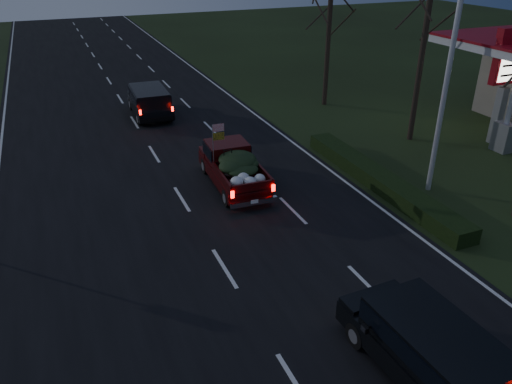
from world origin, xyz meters
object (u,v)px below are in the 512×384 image
object	(u,v)px
light_pole	(452,52)
gas_price_pylon	(509,67)
rear_suv	(432,348)
lead_suv	(149,99)
pickup_truck	(233,165)

from	to	relation	value
light_pole	gas_price_pylon	xyz separation A→B (m)	(6.50, 2.99, -1.71)
rear_suv	light_pole	bearing A→B (deg)	47.56
light_pole	rear_suv	bearing A→B (deg)	-130.09
lead_suv	rear_suv	bearing A→B (deg)	-83.46
light_pole	pickup_truck	xyz separation A→B (m)	(-7.18, 3.44, -4.58)
light_pole	lead_suv	bearing A→B (deg)	121.32
light_pole	rear_suv	world-z (taller)	light_pole
gas_price_pylon	rear_suv	world-z (taller)	gas_price_pylon
pickup_truck	gas_price_pylon	bearing A→B (deg)	0.68
lead_suv	rear_suv	world-z (taller)	lead_suv
pickup_truck	lead_suv	size ratio (longest dim) A/B	1.01
pickup_truck	lead_suv	bearing A→B (deg)	99.32
lead_suv	gas_price_pylon	bearing A→B (deg)	-34.00
light_pole	gas_price_pylon	distance (m)	7.36
pickup_truck	lead_suv	xyz separation A→B (m)	(-1.23, 10.37, 0.09)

